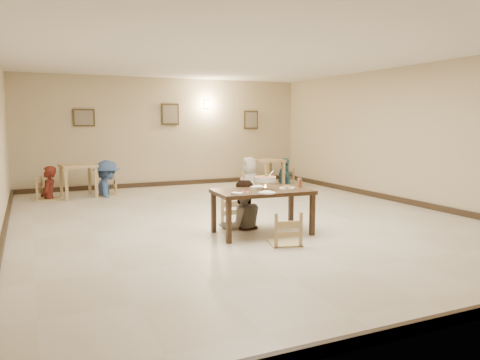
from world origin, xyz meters
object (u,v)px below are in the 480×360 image
main_diner (242,180)px  bg_diner_b (106,160)px  drink_glass (300,183)px  bg_table_left (78,170)px  chair_near (285,213)px  bg_chair_rl (250,171)px  chair_far (238,198)px  bg_chair_rr (285,169)px  bg_diner_c (250,157)px  bg_diner_d (285,158)px  bg_diner_a (48,166)px  bg_table_right (268,164)px  bg_chair_lr (107,177)px  curry_warmer (265,179)px  bg_chair_ll (48,179)px  main_table (262,195)px

main_diner → bg_diner_b: (-1.55, 4.56, 0.05)m
drink_glass → bg_table_left: 5.90m
chair_near → bg_chair_rl: 6.16m
chair_far → bg_chair_rr: size_ratio=1.13×
bg_diner_c → bg_diner_d: bearing=97.5°
main_diner → bg_diner_a: (-2.88, 4.49, -0.04)m
bg_table_right → bg_diner_c: 0.61m
bg_chair_lr → bg_chair_rr: bearing=92.6°
curry_warmer → bg_diner_a: 5.89m
main_diner → bg_table_left: bearing=-59.3°
chair_far → bg_chair_ll: chair_far is taller
curry_warmer → bg_table_right: 5.76m
drink_glass → bg_table_right: drink_glass is taller
bg_table_right → bg_diner_d: size_ratio=0.55×
drink_glass → bg_chair_lr: (-2.37, 5.07, -0.35)m
main_table → curry_warmer: 0.26m
chair_far → curry_warmer: bearing=-76.4°
bg_table_right → bg_chair_lr: bearing=179.3°
chair_near → bg_table_right: (2.76, 5.75, 0.13)m
bg_chair_rl → bg_table_right: bearing=-76.3°
chair_near → bg_diner_b: bearing=-59.2°
curry_warmer → main_diner: bearing=105.8°
chair_far → curry_warmer: curry_warmer is taller
chair_near → bg_chair_rr: (3.33, 5.79, -0.03)m
chair_far → bg_chair_rr: chair_far is taller
bg_chair_rr → bg_diner_b: size_ratio=0.51×
bg_chair_rl → bg_diner_c: bearing=0.0°
main_table → bg_chair_lr: bearing=111.5°
bg_table_right → bg_diner_d: (0.57, 0.04, 0.17)m
bg_chair_rr → curry_warmer: bearing=-30.7°
chair_near → bg_chair_lr: chair_near is taller
bg_diner_a → bg_diner_d: size_ratio=1.02×
bg_diner_d → bg_diner_a: bearing=99.2°
bg_diner_b → bg_diner_c: size_ratio=1.05×
bg_chair_ll → bg_diner_c: bearing=-72.8°
chair_near → bg_table_right: bearing=-100.8°
main_table → curry_warmer: bearing=-10.2°
curry_warmer → bg_diner_d: (3.30, 5.10, -0.12)m
chair_near → bg_diner_c: bg_diner_c is taller
bg_chair_rr → bg_diner_a: bearing=-87.3°
main_diner → curry_warmer: size_ratio=4.39×
chair_near → bg_diner_b: 6.05m
main_table → chair_far: (-0.14, 0.67, -0.14)m
bg_table_right → bg_chair_ll: 5.76m
bg_chair_lr → bg_table_left: bearing=-86.1°
bg_table_right → chair_far: bearing=-123.6°
bg_chair_rl → bg_diner_c: size_ratio=0.54×
chair_far → curry_warmer: (0.18, -0.68, 0.40)m
bg_table_left → bg_diner_a: (-0.67, -0.06, 0.13)m
bg_chair_ll → main_table: bearing=-132.4°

